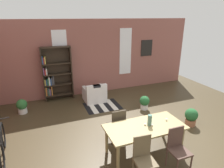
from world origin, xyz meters
The scene contains 20 objects.
ground_plane centered at (0.00, 0.00, 0.00)m, with size 10.34×10.34×0.00m, color #413521.
back_wall_brick centered at (0.00, 3.91, 1.54)m, with size 8.95×0.12×3.08m, color #94574D.
window_pane_0 centered at (-1.39, 3.84, 1.69)m, with size 0.55×0.02×2.00m, color white.
window_pane_1 centered at (1.39, 3.84, 1.69)m, with size 0.55×0.02×2.00m, color white.
dining_table centered at (-0.10, -0.45, 0.66)m, with size 1.87×0.90×0.75m.
vase_on_table centered at (0.01, -0.45, 0.88)m, with size 0.10×0.10×0.27m, color #4C7266.
tealight_candle_0 centered at (0.05, -0.51, 0.77)m, with size 0.04×0.04×0.04m, color silver.
tealight_candle_1 centered at (-0.08, -0.42, 0.77)m, with size 0.04×0.04×0.04m, color silver.
tealight_candle_2 centered at (0.52, -0.42, 0.77)m, with size 0.04×0.04×0.05m, color silver.
dining_chair_near_right centered at (0.32, -1.13, 0.51)m, with size 0.41×0.41×0.95m.
dining_chair_near_left centered at (-0.52, -1.13, 0.51)m, with size 0.43×0.43×0.95m.
dining_chair_far_left centered at (-0.52, 0.23, 0.51)m, with size 0.40×0.40×0.95m.
bookshelf_tall centered at (-1.68, 3.68, 1.03)m, with size 1.11×0.29×2.11m.
armchair_white centered at (-0.33, 2.96, 0.28)m, with size 0.81×0.81×0.75m.
bicycle_second centered at (-3.28, 0.65, 0.33)m, with size 0.44×1.63×0.88m.
potted_plant_by_shelf centered at (-2.94, 2.89, 0.27)m, with size 0.36×0.36×0.50m.
potted_plant_corner centered at (1.13, 1.61, 0.27)m, with size 0.35×0.35×0.50m.
potted_plant_window centered at (1.89, 0.14, 0.29)m, with size 0.39×0.39×0.55m.
striped_rug centered at (-0.20, 2.40, 0.00)m, with size 1.29×1.01×0.01m.
framed_picture centered at (2.45, 3.84, 1.80)m, with size 0.56×0.03×0.72m, color black.
Camera 1 is at (-2.28, -3.85, 3.20)m, focal length 31.13 mm.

